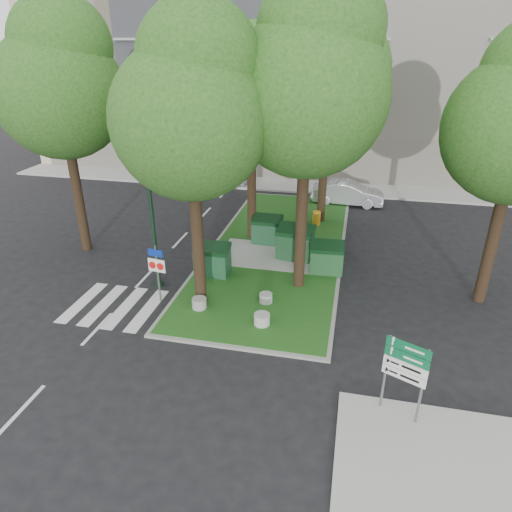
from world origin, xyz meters
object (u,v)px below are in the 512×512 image
(dumpster_b, at_px, (267,230))
(tree_median_near_left, at_px, (193,105))
(directional_sign, at_px, (405,368))
(traffic_sign_pole, at_px, (157,266))
(bollard_right, at_px, (262,319))
(litter_bin, at_px, (316,218))
(dumpster_a, at_px, (212,260))
(bollard_left, at_px, (199,303))
(bollard_mid, at_px, (266,298))
(street_lamp, at_px, (150,193))
(car_white, at_px, (220,174))
(tree_median_mid, at_px, (253,94))
(tree_median_near_right, at_px, (311,79))
(dumpster_d, at_px, (327,258))
(dumpster_c, at_px, (295,243))
(car_silver, at_px, (348,193))
(tree_street_left, at_px, (61,81))
(tree_median_far, at_px, (333,60))

(dumpster_b, bearing_deg, tree_median_near_left, -101.32)
(directional_sign, bearing_deg, traffic_sign_pole, 178.71)
(bollard_right, relative_size, litter_bin, 0.75)
(dumpster_a, xyz_separation_m, bollard_left, (0.34, -2.74, -0.45))
(dumpster_b, xyz_separation_m, bollard_left, (-1.26, -6.55, -0.45))
(bollard_left, xyz_separation_m, directional_sign, (6.93, -3.93, 1.34))
(dumpster_b, bearing_deg, bollard_left, -99.81)
(litter_bin, bearing_deg, bollard_mid, -97.15)
(street_lamp, xyz_separation_m, car_white, (-1.75, 14.64, -3.25))
(traffic_sign_pole, xyz_separation_m, car_white, (-2.31, 15.79, -0.80))
(bollard_right, xyz_separation_m, traffic_sign_pole, (-4.21, 0.87, 1.19))
(dumpster_b, xyz_separation_m, car_white, (-5.28, 9.56, -0.05))
(tree_median_mid, bearing_deg, car_white, 116.49)
(tree_median_near_right, bearing_deg, dumpster_d, 56.70)
(traffic_sign_pole, bearing_deg, dumpster_c, 54.46)
(tree_median_near_left, height_order, car_white, tree_median_near_left)
(dumpster_b, relative_size, car_silver, 0.34)
(car_white, bearing_deg, dumpster_d, -141.35)
(tree_street_left, relative_size, traffic_sign_pole, 4.66)
(bollard_right, relative_size, bollard_mid, 1.14)
(tree_median_near_left, relative_size, bollard_right, 18.69)
(dumpster_d, distance_m, bollard_right, 4.96)
(tree_median_near_right, xyz_separation_m, tree_median_mid, (-3.00, 4.50, -1.01))
(street_lamp, bearing_deg, dumpster_b, 55.24)
(tree_median_mid, relative_size, tree_median_far, 0.84)
(tree_street_left, bearing_deg, dumpster_b, 16.22)
(tree_median_near_right, bearing_deg, litter_bin, 90.47)
(tree_street_left, xyz_separation_m, bollard_right, (9.54, -4.69, -7.33))
(tree_median_far, height_order, traffic_sign_pole, tree_median_far)
(tree_median_far, relative_size, dumpster_b, 8.18)
(bollard_left, height_order, car_white, car_white)
(tree_median_mid, bearing_deg, tree_median_near_right, -56.31)
(street_lamp, height_order, traffic_sign_pole, street_lamp)
(tree_median_mid, bearing_deg, directional_sign, -59.66)
(dumpster_b, xyz_separation_m, car_silver, (3.61, 7.02, -0.05))
(bollard_left, distance_m, bollard_mid, 2.52)
(tree_median_far, distance_m, bollard_left, 13.42)
(tree_median_near_left, relative_size, tree_median_near_right, 0.92)
(dumpster_c, relative_size, bollard_right, 3.10)
(car_white, bearing_deg, bollard_right, -154.75)
(street_lamp, distance_m, traffic_sign_pole, 2.77)
(tree_median_near_right, relative_size, bollard_right, 20.34)
(dumpster_a, relative_size, traffic_sign_pole, 0.62)
(tree_median_mid, distance_m, directional_sign, 13.88)
(tree_median_near_right, xyz_separation_m, bollard_mid, (-1.12, -1.69, -7.69))
(tree_median_far, bearing_deg, dumpster_b, -123.77)
(directional_sign, bearing_deg, car_silver, 121.58)
(car_silver, bearing_deg, dumpster_d, 178.61)
(directional_sign, bearing_deg, street_lamp, 174.49)
(tree_median_mid, xyz_separation_m, tree_street_left, (-7.50, -3.00, 0.67))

